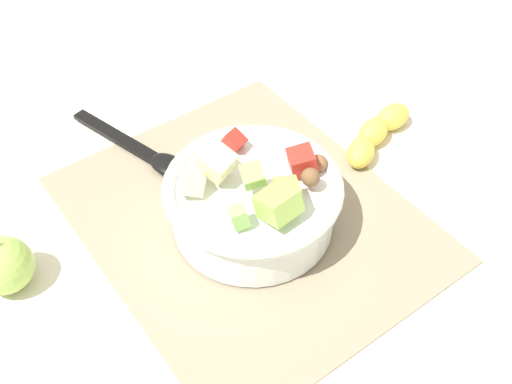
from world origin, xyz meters
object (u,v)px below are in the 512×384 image
at_px(serving_spoon, 146,153).
at_px(whole_apple, 4,265).
at_px(salad_bowl, 256,198).
at_px(banana_whole, 376,133).

relative_size(serving_spoon, whole_apple, 2.66).
bearing_deg(whole_apple, salad_bowl, -108.67).
distance_m(salad_bowl, serving_spoon, 0.19).
bearing_deg(salad_bowl, serving_spoon, 15.54).
height_order(salad_bowl, banana_whole, salad_bowl).
bearing_deg(banana_whole, serving_spoon, 59.48).
bearing_deg(whole_apple, serving_spoon, -68.28).
height_order(serving_spoon, banana_whole, banana_whole).
xyz_separation_m(whole_apple, banana_whole, (-0.07, -0.50, -0.01)).
xyz_separation_m(serving_spoon, banana_whole, (-0.16, -0.27, 0.01)).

